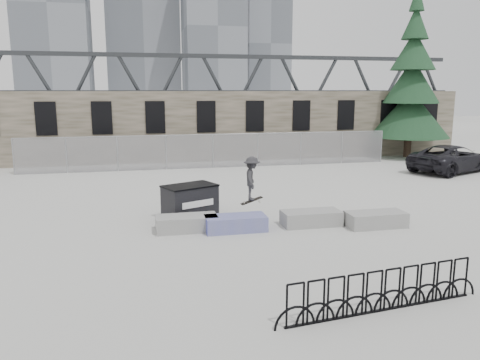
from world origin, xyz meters
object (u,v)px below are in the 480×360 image
object	(u,v)px
planter_center_right	(311,217)
bike_rack	(383,291)
planter_center_left	(236,223)
suv	(452,158)
spruce_tree	(411,92)
planter_far_left	(187,223)
dumpster	(190,201)
planter_offset	(376,219)
skateboarder	(252,179)

from	to	relation	value
planter_center_right	bike_rack	size ratio (longest dim) A/B	0.41
planter_center_left	suv	xyz separation A→B (m)	(14.33, 8.48, 0.49)
bike_rack	spruce_tree	distance (m)	25.12
bike_rack	spruce_tree	xyz separation A→B (m)	(13.50, 20.80, 4.02)
planter_far_left	suv	world-z (taller)	suv
planter_center_left	dumpster	xyz separation A→B (m)	(-1.28, 1.89, 0.34)
planter_center_right	dumpster	xyz separation A→B (m)	(-3.94, 1.83, 0.34)
planter_far_left	planter_offset	size ratio (longest dim) A/B	1.00
planter_center_right	bike_rack	world-z (taller)	bike_rack
planter_far_left	planter_offset	bearing A→B (deg)	-8.34
planter_far_left	suv	size ratio (longest dim) A/B	0.36
planter_center_right	skateboarder	distance (m)	2.44
planter_far_left	dumpster	world-z (taller)	dumpster
planter_center_left	bike_rack	bearing A→B (deg)	-73.87
planter_offset	skateboarder	xyz separation A→B (m)	(-3.94, 1.57, 1.26)
dumpster	suv	world-z (taller)	suv
planter_center_right	suv	bearing A→B (deg)	35.79
bike_rack	skateboarder	distance (m)	7.41
planter_center_left	suv	size ratio (longest dim) A/B	0.36
planter_offset	dumpster	world-z (taller)	dumpster
planter_far_left	planter_offset	world-z (taller)	same
planter_center_right	spruce_tree	size ratio (longest dim) A/B	0.17
dumpster	spruce_tree	size ratio (longest dim) A/B	0.19
planter_offset	suv	distance (m)	13.20
dumpster	bike_rack	size ratio (longest dim) A/B	0.44
bike_rack	planter_offset	bearing A→B (deg)	62.79
dumpster	spruce_tree	distance (m)	21.21
planter_center_left	suv	bearing A→B (deg)	30.60
suv	dumpster	bearing A→B (deg)	91.29
dumpster	planter_center_left	bearing A→B (deg)	-80.11
planter_center_right	skateboarder	size ratio (longest dim) A/B	1.19
bike_rack	planter_center_left	bearing A→B (deg)	106.13
planter_center_left	spruce_tree	distance (m)	21.52
planter_center_right	planter_offset	size ratio (longest dim) A/B	1.00
planter_center_left	planter_center_right	world-z (taller)	same
bike_rack	suv	bearing A→B (deg)	49.65
dumpster	spruce_tree	world-z (taller)	spruce_tree
skateboarder	planter_offset	bearing A→B (deg)	-97.86
planter_center_left	planter_center_right	bearing A→B (deg)	1.34
dumpster	suv	bearing A→B (deg)	-1.30
planter_far_left	bike_rack	size ratio (longest dim) A/B	0.41
planter_center_right	skateboarder	xyz separation A→B (m)	(-1.86, 0.94, 1.26)
planter_center_right	bike_rack	distance (m)	6.38
planter_offset	spruce_tree	world-z (taller)	spruce_tree
spruce_tree	skateboarder	size ratio (longest dim) A/B	6.84
bike_rack	planter_center_right	bearing A→B (deg)	82.36
skateboarder	planter_center_right	bearing A→B (deg)	-102.82
bike_rack	suv	world-z (taller)	suv
planter_center_left	dumpster	size ratio (longest dim) A/B	0.93
planter_center_right	skateboarder	world-z (taller)	skateboarder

